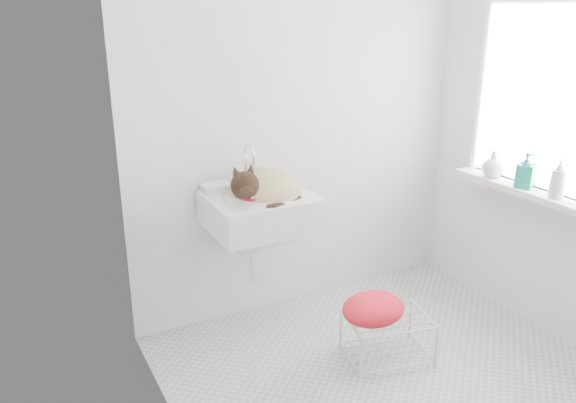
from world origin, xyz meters
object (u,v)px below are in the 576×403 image
bottle_b (523,187)px  sink (260,195)px  cat (263,189)px  bottle_a (555,198)px  wire_rack (387,335)px  bottle_c (491,177)px

bottle_b → sink: bearing=157.7°
cat → bottle_b: cat is taller
sink → bottle_a: 1.61m
bottle_b → wire_rack: bearing=-179.5°
wire_rack → bottle_c: 1.19m
wire_rack → bottle_c: (0.92, 0.25, 0.70)m
sink → bottle_b: size_ratio=2.79×
cat → bottle_a: 1.59m
sink → bottle_a: bearing=-29.3°
cat → bottle_c: bearing=-18.6°
sink → cat: (0.01, -0.02, 0.04)m
wire_rack → bottle_b: 1.16m
wire_rack → bottle_b: bearing=0.5°
cat → bottle_b: bearing=-27.6°
sink → cat: size_ratio=1.22×
wire_rack → bottle_c: size_ratio=2.64×
sink → cat: 0.05m
bottle_b → bottle_c: bearing=90.0°
bottle_a → wire_rack: bearing=167.4°
sink → wire_rack: (0.48, -0.58, -0.70)m
sink → bottle_c: (1.40, -0.34, 0.00)m
wire_rack → bottle_c: bearing=14.9°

